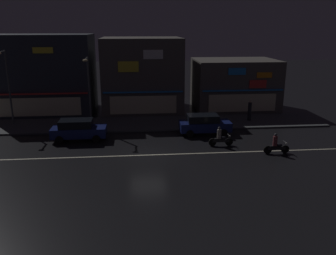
{
  "coord_description": "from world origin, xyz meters",
  "views": [
    {
      "loc": [
        -0.77,
        -23.51,
        8.83
      ],
      "look_at": [
        1.82,
        4.04,
        0.84
      ],
      "focal_mm": 37.58,
      "sensor_mm": 36.0,
      "label": 1
    }
  ],
  "objects_px": {
    "streetlamp_west": "(7,81)",
    "motorcycle_lead": "(276,145)",
    "traffic_cone": "(193,129)",
    "pedestrian_on_sidewalk": "(250,111)",
    "parked_car_near_kerb": "(204,124)",
    "motorcycle_following": "(220,138)",
    "streetlamp_mid": "(89,86)",
    "parked_car_trailing": "(78,129)"
  },
  "relations": [
    {
      "from": "parked_car_near_kerb",
      "to": "streetlamp_west",
      "type": "bearing_deg",
      "value": 166.67
    },
    {
      "from": "parked_car_trailing",
      "to": "motorcycle_following",
      "type": "height_order",
      "value": "parked_car_trailing"
    },
    {
      "from": "motorcycle_lead",
      "to": "pedestrian_on_sidewalk",
      "type": "bearing_deg",
      "value": -90.78
    },
    {
      "from": "motorcycle_following",
      "to": "traffic_cone",
      "type": "distance_m",
      "value": 4.11
    },
    {
      "from": "parked_car_near_kerb",
      "to": "traffic_cone",
      "type": "xyz_separation_m",
      "value": [
        -0.83,
        0.62,
        -0.59
      ]
    },
    {
      "from": "pedestrian_on_sidewalk",
      "to": "motorcycle_following",
      "type": "bearing_deg",
      "value": 115.3
    },
    {
      "from": "pedestrian_on_sidewalk",
      "to": "traffic_cone",
      "type": "relative_size",
      "value": 3.54
    },
    {
      "from": "streetlamp_mid",
      "to": "traffic_cone",
      "type": "relative_size",
      "value": 11.23
    },
    {
      "from": "parked_car_near_kerb",
      "to": "motorcycle_lead",
      "type": "bearing_deg",
      "value": -51.42
    },
    {
      "from": "pedestrian_on_sidewalk",
      "to": "motorcycle_lead",
      "type": "distance_m",
      "value": 8.8
    },
    {
      "from": "parked_car_trailing",
      "to": "traffic_cone",
      "type": "relative_size",
      "value": 7.82
    },
    {
      "from": "parked_car_trailing",
      "to": "streetlamp_west",
      "type": "bearing_deg",
      "value": 144.6
    },
    {
      "from": "streetlamp_mid",
      "to": "motorcycle_following",
      "type": "bearing_deg",
      "value": -28.89
    },
    {
      "from": "motorcycle_lead",
      "to": "motorcycle_following",
      "type": "xyz_separation_m",
      "value": [
        -3.59,
        2.05,
        0.0
      ]
    },
    {
      "from": "streetlamp_mid",
      "to": "traffic_cone",
      "type": "bearing_deg",
      "value": -11.98
    },
    {
      "from": "streetlamp_west",
      "to": "parked_car_trailing",
      "type": "distance_m",
      "value": 8.79
    },
    {
      "from": "parked_car_near_kerb",
      "to": "parked_car_trailing",
      "type": "relative_size",
      "value": 1.0
    },
    {
      "from": "motorcycle_following",
      "to": "motorcycle_lead",
      "type": "bearing_deg",
      "value": -29.52
    },
    {
      "from": "streetlamp_mid",
      "to": "parked_car_trailing",
      "type": "relative_size",
      "value": 1.44
    },
    {
      "from": "motorcycle_following",
      "to": "parked_car_trailing",
      "type": "bearing_deg",
      "value": 167.32
    },
    {
      "from": "parked_car_near_kerb",
      "to": "streetlamp_mid",
      "type": "bearing_deg",
      "value": 165.55
    },
    {
      "from": "pedestrian_on_sidewalk",
      "to": "streetlamp_west",
      "type": "bearing_deg",
      "value": 57.46
    },
    {
      "from": "parked_car_near_kerb",
      "to": "traffic_cone",
      "type": "height_order",
      "value": "parked_car_near_kerb"
    },
    {
      "from": "parked_car_trailing",
      "to": "motorcycle_lead",
      "type": "xyz_separation_m",
      "value": [
        14.59,
        -4.57,
        -0.24
      ]
    },
    {
      "from": "streetlamp_west",
      "to": "pedestrian_on_sidewalk",
      "type": "height_order",
      "value": "streetlamp_west"
    },
    {
      "from": "streetlamp_west",
      "to": "parked_car_near_kerb",
      "type": "distance_m",
      "value": 17.82
    },
    {
      "from": "motorcycle_following",
      "to": "pedestrian_on_sidewalk",
      "type": "bearing_deg",
      "value": 56.62
    },
    {
      "from": "streetlamp_mid",
      "to": "pedestrian_on_sidewalk",
      "type": "relative_size",
      "value": 3.17
    },
    {
      "from": "pedestrian_on_sidewalk",
      "to": "parked_car_trailing",
      "type": "xyz_separation_m",
      "value": [
        -15.45,
        -4.18,
        -0.18
      ]
    },
    {
      "from": "motorcycle_following",
      "to": "traffic_cone",
      "type": "xyz_separation_m",
      "value": [
        -1.44,
        3.83,
        -0.36
      ]
    },
    {
      "from": "parked_car_trailing",
      "to": "traffic_cone",
      "type": "xyz_separation_m",
      "value": [
        9.57,
        1.31,
        -0.59
      ]
    },
    {
      "from": "streetlamp_west",
      "to": "motorcycle_following",
      "type": "distance_m",
      "value": 19.41
    },
    {
      "from": "streetlamp_mid",
      "to": "motorcycle_lead",
      "type": "relative_size",
      "value": 3.25
    },
    {
      "from": "pedestrian_on_sidewalk",
      "to": "parked_car_trailing",
      "type": "relative_size",
      "value": 0.45
    },
    {
      "from": "streetlamp_west",
      "to": "motorcycle_lead",
      "type": "height_order",
      "value": "streetlamp_west"
    },
    {
      "from": "motorcycle_following",
      "to": "traffic_cone",
      "type": "bearing_deg",
      "value": 110.8
    },
    {
      "from": "parked_car_trailing",
      "to": "traffic_cone",
      "type": "distance_m",
      "value": 9.67
    },
    {
      "from": "pedestrian_on_sidewalk",
      "to": "parked_car_trailing",
      "type": "distance_m",
      "value": 16.01
    },
    {
      "from": "streetlamp_west",
      "to": "motorcycle_lead",
      "type": "distance_m",
      "value": 23.46
    },
    {
      "from": "streetlamp_west",
      "to": "motorcycle_lead",
      "type": "bearing_deg",
      "value": -23.64
    },
    {
      "from": "traffic_cone",
      "to": "pedestrian_on_sidewalk",
      "type": "bearing_deg",
      "value": 25.96
    },
    {
      "from": "parked_car_trailing",
      "to": "motorcycle_following",
      "type": "bearing_deg",
      "value": -12.9
    }
  ]
}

